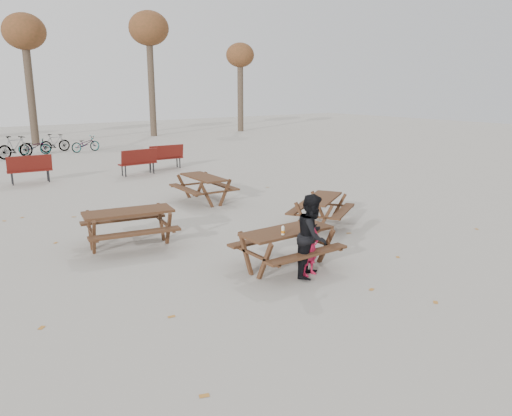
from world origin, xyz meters
TOP-DOWN VIEW (x-y plane):
  - ground at (0.00, 0.00)m, footprint 80.00×80.00m
  - main_picnic_table at (0.00, 0.00)m, footprint 1.80×1.45m
  - food_tray at (0.36, -0.17)m, footprint 0.18×0.11m
  - bread_roll at (0.36, -0.17)m, footprint 0.14×0.06m
  - soda_bottle at (-0.27, -0.21)m, footprint 0.07×0.07m
  - child at (0.12, -0.53)m, footprint 0.46×0.34m
  - adult at (0.13, -0.57)m, footprint 0.95×0.90m
  - picnic_table_east at (2.65, 1.86)m, footprint 2.12×2.01m
  - picnic_table_north at (-1.93, 3.04)m, footprint 2.13×1.83m
  - picnic_table_far at (1.58, 5.86)m, footprint 1.55×1.89m
  - park_bench_row at (-0.66, 11.83)m, footprint 10.80×1.26m
  - tree_row at (0.90, 25.15)m, footprint 32.17×3.52m
  - fallen_leaves at (0.50, 2.50)m, footprint 11.00×11.00m

SIDE VIEW (x-z plane):
  - ground at x=0.00m, z-range 0.00..0.00m
  - fallen_leaves at x=0.50m, z-range 0.00..0.01m
  - picnic_table_east at x=2.65m, z-range 0.00..0.72m
  - picnic_table_far at x=1.58m, z-range 0.00..0.78m
  - picnic_table_north at x=-1.93m, z-range 0.00..0.81m
  - park_bench_row at x=-0.66m, z-range 0.00..1.03m
  - child at x=0.12m, z-range 0.00..1.15m
  - main_picnic_table at x=0.00m, z-range 0.20..0.97m
  - adult at x=0.13m, z-range 0.00..1.55m
  - food_tray at x=0.36m, z-range 0.78..0.81m
  - bread_roll at x=0.36m, z-range 0.81..0.86m
  - soda_bottle at x=-0.27m, z-range 0.76..0.93m
  - tree_row at x=0.90m, z-range 2.06..10.32m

